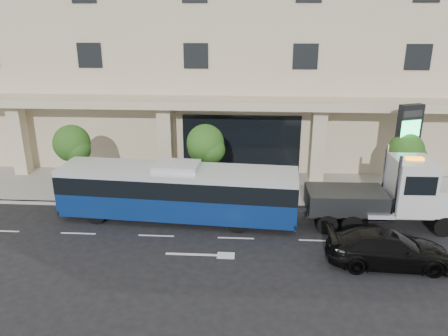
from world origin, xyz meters
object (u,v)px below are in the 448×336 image
(city_bus, at_px, (178,191))
(black_sedan, at_px, (388,248))
(tow_truck, at_px, (393,196))
(signage_pylon, at_px, (406,152))

(city_bus, height_order, black_sedan, city_bus)
(city_bus, relative_size, tow_truck, 1.40)
(tow_truck, bearing_deg, signage_pylon, 64.50)
(city_bus, xyz_separation_m, tow_truck, (11.18, -0.15, 0.08))
(city_bus, distance_m, tow_truck, 11.18)
(city_bus, distance_m, black_sedan, 10.75)
(black_sedan, relative_size, signage_pylon, 0.95)
(tow_truck, distance_m, signage_pylon, 4.02)
(tow_truck, height_order, signage_pylon, signage_pylon)
(city_bus, distance_m, signage_pylon, 13.24)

